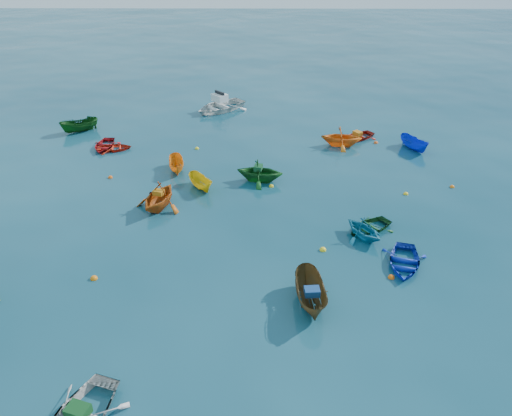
{
  "coord_description": "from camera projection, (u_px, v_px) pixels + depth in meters",
  "views": [
    {
      "loc": [
        0.23,
        -19.44,
        14.63
      ],
      "look_at": [
        0.0,
        5.0,
        0.4
      ],
      "focal_mm": 35.0,
      "sensor_mm": 36.0,
      "label": 1
    }
  ],
  "objects": [
    {
      "name": "buoy_ye_c",
      "position": [
        271.0,
        187.0,
        31.39
      ],
      "size": [
        0.31,
        0.31,
        0.31
      ],
      "primitive_type": "sphere",
      "color": "yellow",
      "rests_on": "ground"
    },
    {
      "name": "dinghy_cyan_se",
      "position": [
        363.0,
        237.0,
        26.39
      ],
      "size": [
        3.01,
        3.1,
        1.25
      ],
      "primitive_type": "imported",
      "rotation": [
        0.0,
        0.0,
        0.59
      ],
      "color": "teal",
      "rests_on": "ground"
    },
    {
      "name": "sampan_green_far",
      "position": [
        81.0,
        132.0,
        39.48
      ],
      "size": [
        3.12,
        2.49,
        1.15
      ],
      "primitive_type": "imported",
      "rotation": [
        0.0,
        0.0,
        -1.03
      ],
      "color": "#104714",
      "rests_on": "ground"
    },
    {
      "name": "dinghy_blue_se",
      "position": [
        403.0,
        265.0,
        24.28
      ],
      "size": [
        2.94,
        3.56,
        0.64
      ],
      "primitive_type": "imported",
      "rotation": [
        0.0,
        0.0,
        -0.27
      ],
      "color": "#0E2CB0",
      "rests_on": "ground"
    },
    {
      "name": "dinghy_red_ne",
      "position": [
        358.0,
        139.0,
        38.24
      ],
      "size": [
        3.4,
        3.2,
        0.57
      ],
      "primitive_type": "imported",
      "rotation": [
        0.0,
        0.0,
        -0.96
      ],
      "color": "#AB190E",
      "rests_on": "ground"
    },
    {
      "name": "tarp_green_a",
      "position": [
        78.0,
        411.0,
        16.46
      ],
      "size": [
        0.88,
        0.77,
        0.36
      ],
      "primitive_type": "cube",
      "rotation": [
        0.0,
        0.0,
        -0.32
      ],
      "color": "#11471C",
      "rests_on": "dinghy_white_near"
    },
    {
      "name": "buoy_ye_e",
      "position": [
        406.0,
        194.0,
        30.52
      ],
      "size": [
        0.3,
        0.3,
        0.3
      ],
      "primitive_type": "sphere",
      "color": "yellow",
      "rests_on": "ground"
    },
    {
      "name": "dinghy_red_nw",
      "position": [
        115.0,
        150.0,
        36.37
      ],
      "size": [
        2.71,
        2.13,
        0.51
      ],
      "primitive_type": "imported",
      "rotation": [
        0.0,
        0.0,
        1.73
      ],
      "color": "red",
      "rests_on": "ground"
    },
    {
      "name": "buoy_or_a",
      "position": [
        94.0,
        279.0,
        23.36
      ],
      "size": [
        0.34,
        0.34,
        0.34
      ],
      "primitive_type": "sphere",
      "color": "orange",
      "rests_on": "ground"
    },
    {
      "name": "motorboat_white",
      "position": [
        220.0,
        110.0,
        43.89
      ],
      "size": [
        5.82,
        5.76,
        1.59
      ],
      "primitive_type": "imported",
      "rotation": [
        0.0,
        0.0,
        -0.82
      ],
      "color": "white",
      "rests_on": "ground"
    },
    {
      "name": "buoy_ye_d",
      "position": [
        197.0,
        149.0,
        36.54
      ],
      "size": [
        0.29,
        0.29,
        0.29
      ],
      "primitive_type": "sphere",
      "color": "yellow",
      "rests_on": "ground"
    },
    {
      "name": "tarp_orange_a",
      "position": [
        159.0,
        192.0,
        28.7
      ],
      "size": [
        0.69,
        0.59,
        0.28
      ],
      "primitive_type": "cube",
      "rotation": [
        0.0,
        0.0,
        -0.3
      ],
      "color": "#C07113",
      "rests_on": "dinghy_orange_w"
    },
    {
      "name": "tarp_orange_b",
      "position": [
        358.0,
        133.0,
        37.97
      ],
      "size": [
        0.77,
        0.81,
        0.31
      ],
      "primitive_type": "cube",
      "rotation": [
        0.0,
        0.0,
        -0.96
      ],
      "color": "orange",
      "rests_on": "dinghy_red_ne"
    },
    {
      "name": "dinghy_orange_far",
      "position": [
        341.0,
        146.0,
        37.05
      ],
      "size": [
        3.28,
        2.92,
        1.56
      ],
      "primitive_type": "imported",
      "rotation": [
        0.0,
        0.0,
        1.44
      ],
      "color": "orange",
      "rests_on": "ground"
    },
    {
      "name": "buoy_or_e",
      "position": [
        376.0,
        143.0,
        37.46
      ],
      "size": [
        0.32,
        0.32,
        0.32
      ],
      "primitive_type": "sphere",
      "color": "#F64F0D",
      "rests_on": "ground"
    },
    {
      "name": "dinghy_green_e",
      "position": [
        369.0,
        230.0,
        27.03
      ],
      "size": [
        3.34,
        3.14,
        0.56
      ],
      "primitive_type": "imported",
      "rotation": [
        0.0,
        0.0,
        -0.97
      ],
      "color": "#0F4319",
      "rests_on": "ground"
    },
    {
      "name": "buoy_or_d",
      "position": [
        452.0,
        187.0,
        31.32
      ],
      "size": [
        0.29,
        0.29,
        0.29
      ],
      "primitive_type": "sphere",
      "color": "orange",
      "rests_on": "ground"
    },
    {
      "name": "dinghy_orange_w",
      "position": [
        160.0,
        207.0,
        29.15
      ],
      "size": [
        3.53,
        3.81,
        1.65
      ],
      "primitive_type": "imported",
      "rotation": [
        0.0,
        0.0,
        -0.3
      ],
      "color": "#C15512",
      "rests_on": "ground"
    },
    {
      "name": "buoy_ye_a",
      "position": [
        323.0,
        250.0,
        25.38
      ],
      "size": [
        0.34,
        0.34,
        0.34
      ],
      "primitive_type": "sphere",
      "color": "yellow",
      "rests_on": "ground"
    },
    {
      "name": "sampan_brown_mid",
      "position": [
        310.0,
        304.0,
        21.85
      ],
      "size": [
        1.51,
        3.44,
        1.3
      ],
      "primitive_type": "imported",
      "rotation": [
        0.0,
        0.0,
        0.07
      ],
      "color": "brown",
      "rests_on": "ground"
    },
    {
      "name": "dinghy_green_n",
      "position": [
        260.0,
        181.0,
        32.08
      ],
      "size": [
        3.37,
        3.05,
        1.55
      ],
      "primitive_type": "imported",
      "rotation": [
        0.0,
        0.0,
        1.38
      ],
      "color": "#13551C",
      "rests_on": "ground"
    },
    {
      "name": "tarp_blue_a",
      "position": [
        312.0,
        292.0,
        21.31
      ],
      "size": [
        0.69,
        0.54,
        0.32
      ],
      "primitive_type": "cube",
      "rotation": [
        0.0,
        0.0,
        0.07
      ],
      "color": "navy",
      "rests_on": "sampan_brown_mid"
    },
    {
      "name": "sampan_blue_far",
      "position": [
        413.0,
        149.0,
        36.46
      ],
      "size": [
        2.11,
        2.86,
        1.04
      ],
      "primitive_type": "imported",
      "rotation": [
        0.0,
        0.0,
        0.46
      ],
      "color": "#0F2AC0",
      "rests_on": "ground"
    },
    {
      "name": "tarp_green_b",
      "position": [
        258.0,
        168.0,
        31.63
      ],
      "size": [
        0.61,
        0.73,
        0.32
      ],
      "primitive_type": "cube",
      "rotation": [
        0.0,
        0.0,
        1.38
      ],
      "color": "#124B24",
      "rests_on": "dinghy_green_n"
    },
    {
      "name": "buoy_or_c",
      "position": [
        110.0,
        178.0,
        32.46
      ],
      "size": [
        0.3,
        0.3,
        0.3
      ],
      "primitive_type": "sphere",
      "color": "#EA540C",
      "rests_on": "ground"
    },
    {
      "name": "ground",
      "position": [
        255.0,
        267.0,
        24.16
      ],
      "size": [
        160.0,
        160.0,
        0.0
      ],
      "primitive_type": "plane",
      "color": "#093343",
      "rests_on": "ground"
    },
    {
      "name": "dinghy_red_far",
      "position": [
        105.0,
        148.0,
        36.68
      ],
      "size": [
        2.03,
        2.79,
        0.57
      ],
      "primitive_type": "imported",
      "rotation": [
        0.0,
        0.0,
        -0.02
      ],
      "color": "#A20D12",
      "rests_on": "ground"
    },
    {
      "name": "sampan_yellow_mid",
      "position": [
        201.0,
        188.0,
        31.21
      ],
      "size": [
        2.11,
        2.57,
        0.95
      ],
      "primitive_type": "imported",
      "rotation": [
        0.0,
        0.0,
        0.58
      ],
      "color": "gold",
      "rests_on": "ground"
    },
    {
      "name": "sampan_orange_n",
      "position": [
        177.0,
        171.0,
        33.39
      ],
      "size": [
        1.48,
        2.74,
        1.0
      ],
      "primitive_type": "imported",
      "rotation": [
        0.0,
        0.0,
        0.2
      ],
      "color": "orange",
      "rests_on": "ground"
    },
    {
      "name": "buoy_or_b",
      "position": [
        391.0,
        278.0,
        23.43
      ],
      "size": [
        0.32,
        0.32,
        0.32
      ],
      "primitive_type": "sphere",
      "color": "#E95A0C",
      "rests_on": "ground"
    }
  ]
}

